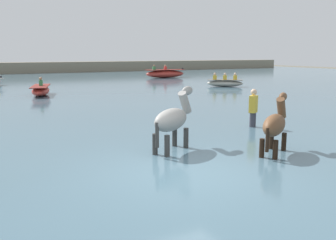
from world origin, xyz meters
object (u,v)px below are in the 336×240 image
at_px(boat_near_starboard, 225,83).
at_px(horse_trailing_bay, 275,126).
at_px(boat_far_inshore, 41,90).
at_px(person_spectator_far, 253,113).
at_px(horse_lead_grey, 173,121).
at_px(boat_near_port, 165,74).

bearing_deg(boat_near_starboard, horse_trailing_bay, -122.69).
xyz_separation_m(boat_far_inshore, person_spectator_far, (4.42, -12.62, 0.18)).
height_order(horse_lead_grey, horse_trailing_bay, horse_lead_grey).
height_order(boat_near_port, person_spectator_far, boat_near_port).
xyz_separation_m(horse_trailing_bay, boat_near_port, (10.43, 25.68, -0.25)).
distance_m(horse_trailing_bay, person_spectator_far, 3.21).
xyz_separation_m(boat_near_starboard, person_spectator_far, (-7.95, -12.28, 0.18)).
distance_m(horse_lead_grey, boat_near_starboard, 17.93).
height_order(horse_trailing_bay, boat_far_inshore, horse_trailing_bay).
relative_size(horse_trailing_bay, boat_far_inshore, 0.59).
relative_size(boat_near_starboard, person_spectator_far, 1.53).
bearing_deg(horse_trailing_bay, boat_near_port, 67.89).
bearing_deg(horse_trailing_bay, horse_lead_grey, 145.91).
relative_size(horse_lead_grey, horse_trailing_bay, 1.07).
height_order(boat_far_inshore, boat_near_starboard, boat_far_inshore).
relative_size(horse_trailing_bay, person_spectator_far, 1.10).
distance_m(horse_trailing_bay, boat_near_starboard, 17.83).
distance_m(boat_near_port, person_spectator_far, 24.57).
distance_m(boat_far_inshore, boat_near_starboard, 12.37).
bearing_deg(boat_far_inshore, person_spectator_far, -70.70).
bearing_deg(person_spectator_far, boat_far_inshore, 109.30).
bearing_deg(horse_trailing_bay, boat_far_inshore, 100.12).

